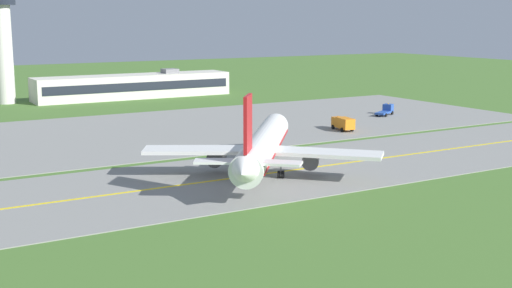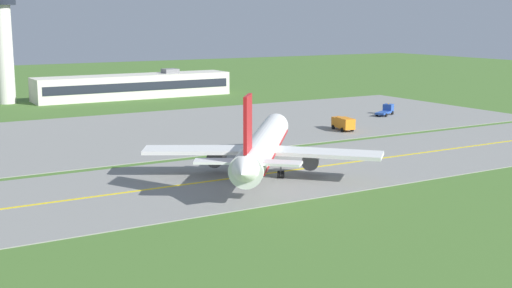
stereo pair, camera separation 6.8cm
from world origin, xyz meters
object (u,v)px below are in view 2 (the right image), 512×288
(service_truck_baggage, at_px, (343,123))
(service_truck_fuel, at_px, (386,110))
(control_tower, at_px, (3,33))
(airplane_lead, at_px, (263,146))

(service_truck_baggage, bearing_deg, service_truck_fuel, 29.36)
(service_truck_baggage, height_order, service_truck_fuel, service_truck_baggage)
(service_truck_fuel, relative_size, control_tower, 0.22)
(service_truck_fuel, bearing_deg, service_truck_baggage, -150.64)
(control_tower, bearing_deg, service_truck_fuel, -43.61)
(airplane_lead, xyz_separation_m, service_truck_fuel, (54.11, 36.53, -2.95))
(airplane_lead, bearing_deg, service_truck_baggage, 36.81)
(airplane_lead, relative_size, service_truck_fuel, 5.06)
(airplane_lead, relative_size, control_tower, 1.13)
(service_truck_fuel, height_order, control_tower, control_tower)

